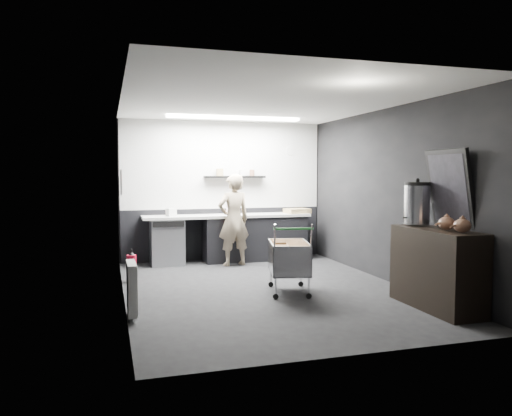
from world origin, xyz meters
name	(u,v)px	position (x,y,z in m)	size (l,w,h in m)	color
floor	(266,289)	(0.00, 0.00, 0.00)	(5.50, 5.50, 0.00)	black
ceiling	(266,102)	(0.00, 0.00, 2.70)	(5.50, 5.50, 0.00)	white
wall_back	(223,191)	(0.00, 2.75, 1.35)	(5.50, 5.50, 0.00)	black
wall_front	(358,211)	(0.00, -2.75, 1.35)	(5.50, 5.50, 0.00)	black
wall_left	(122,199)	(-2.00, 0.00, 1.35)	(5.50, 5.50, 0.00)	black
wall_right	(388,195)	(2.00, 0.00, 1.35)	(5.50, 5.50, 0.00)	black
kitchen_wall_panel	(224,165)	(0.00, 2.73, 1.85)	(3.95, 0.02, 1.70)	silver
dado_panel	(224,234)	(0.00, 2.73, 0.50)	(3.95, 0.02, 1.00)	black
floating_shelf	(235,177)	(0.20, 2.62, 1.62)	(1.20, 0.22, 0.04)	black
wall_clock	(291,151)	(1.40, 2.72, 2.15)	(0.20, 0.20, 0.03)	silver
poster	(121,182)	(-1.98, 1.30, 1.55)	(0.02, 0.30, 0.40)	white
poster_red_band	(121,178)	(-1.98, 1.30, 1.62)	(0.01, 0.22, 0.10)	red
radiator	(132,288)	(-1.94, -0.90, 0.35)	(0.10, 0.50, 0.60)	silver
ceiling_strip	(234,118)	(0.00, 1.85, 2.67)	(2.40, 0.20, 0.04)	white
prep_counter	(234,237)	(0.14, 2.42, 0.46)	(3.20, 0.61, 0.90)	black
person	(234,220)	(0.01, 1.97, 0.84)	(0.61, 0.40, 1.68)	#BCB195
shopping_cart	(289,260)	(0.25, -0.28, 0.46)	(0.72, 1.00, 0.98)	silver
sideboard	(436,258)	(1.74, -1.55, 0.63)	(0.57, 1.33, 1.99)	black
fire_extinguisher	(132,267)	(-1.85, 1.09, 0.24)	(0.15, 0.15, 0.49)	red
cardboard_box	(297,211)	(1.41, 2.37, 0.95)	(0.46, 0.35, 0.09)	#957D4F
pink_tub	(231,209)	(0.08, 2.42, 1.00)	(0.20, 0.20, 0.20)	white
white_container	(171,212)	(-1.07, 2.37, 0.97)	(0.16, 0.13, 0.15)	silver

